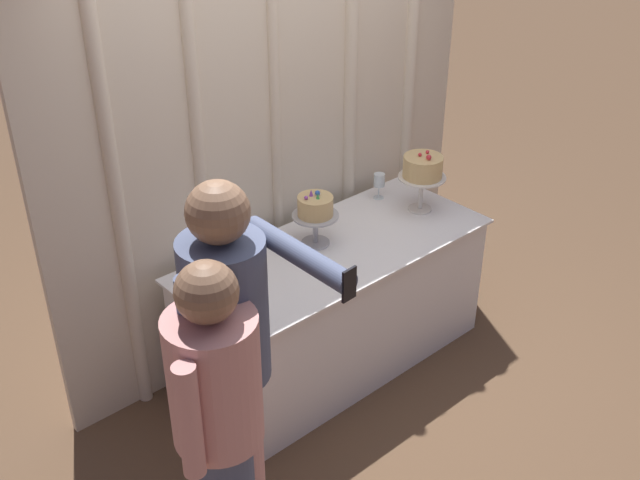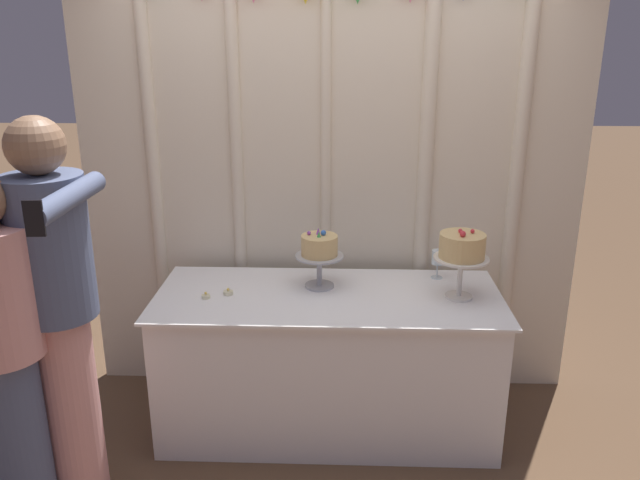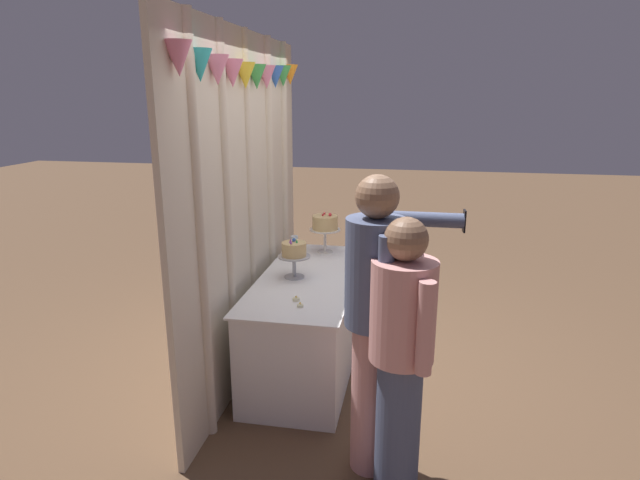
{
  "view_description": "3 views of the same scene",
  "coord_description": "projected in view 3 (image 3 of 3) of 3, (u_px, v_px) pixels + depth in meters",
  "views": [
    {
      "loc": [
        -2.46,
        -2.53,
        2.96
      ],
      "look_at": [
        -0.16,
        0.05,
        0.92
      ],
      "focal_mm": 43.34,
      "sensor_mm": 36.0,
      "label": 1
    },
    {
      "loc": [
        0.07,
        -2.92,
        2.09
      ],
      "look_at": [
        -0.05,
        0.22,
        1.04
      ],
      "focal_mm": 35.37,
      "sensor_mm": 36.0,
      "label": 2
    },
    {
      "loc": [
        -3.88,
        -0.72,
        2.18
      ],
      "look_at": [
        0.07,
        0.02,
        1.07
      ],
      "focal_mm": 29.56,
      "sensor_mm": 36.0,
      "label": 3
    }
  ],
  "objects": [
    {
      "name": "tealight_near_left",
      "position": [
        296.0,
        299.0,
        3.69
      ],
      "size": [
        0.05,
        0.05,
        0.04
      ],
      "color": "beige",
      "rests_on": "cake_table"
    },
    {
      "name": "guest_girl_blue_dress",
      "position": [
        375.0,
        314.0,
        2.95
      ],
      "size": [
        0.48,
        0.69,
        1.78
      ],
      "color": "#D6938E",
      "rests_on": "ground_plane"
    },
    {
      "name": "cake_table",
      "position": [
        309.0,
        321.0,
        4.3
      ],
      "size": [
        1.81,
        0.76,
        0.78
      ],
      "color": "white",
      "rests_on": "ground_plane"
    },
    {
      "name": "guest_man_pink_jacket",
      "position": [
        401.0,
        351.0,
        2.79
      ],
      "size": [
        0.48,
        0.48,
        1.6
      ],
      "color": "#4C5675",
      "rests_on": "ground_plane"
    },
    {
      "name": "wine_glass",
      "position": [
        294.0,
        241.0,
        4.77
      ],
      "size": [
        0.07,
        0.07,
        0.16
      ],
      "color": "silver",
      "rests_on": "cake_table"
    },
    {
      "name": "draped_curtain",
      "position": [
        250.0,
        195.0,
        4.12
      ],
      "size": [
        2.85,
        0.16,
        2.64
      ],
      "color": "beige",
      "rests_on": "ground_plane"
    },
    {
      "name": "tealight_far_left",
      "position": [
        300.0,
        306.0,
        3.58
      ],
      "size": [
        0.04,
        0.04,
        0.04
      ],
      "color": "beige",
      "rests_on": "cake_table"
    },
    {
      "name": "cake_display_nearleft",
      "position": [
        294.0,
        252.0,
        4.11
      ],
      "size": [
        0.26,
        0.26,
        0.32
      ],
      "color": "#B2B2B7",
      "rests_on": "cake_table"
    },
    {
      "name": "ground_plane",
      "position": [
        321.0,
        366.0,
        4.38
      ],
      "size": [
        24.0,
        24.0,
        0.0
      ],
      "primitive_type": "plane",
      "color": "brown"
    },
    {
      "name": "cake_display_nearright",
      "position": [
        325.0,
        224.0,
        4.76
      ],
      "size": [
        0.28,
        0.28,
        0.37
      ],
      "color": "silver",
      "rests_on": "cake_table"
    }
  ]
}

